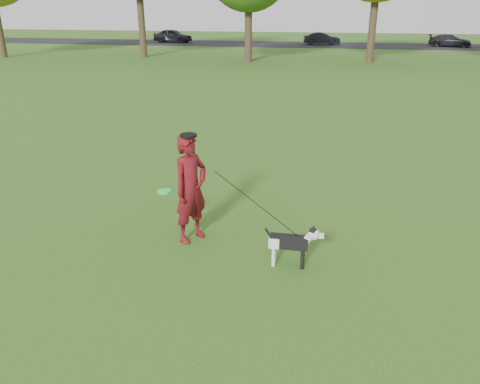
% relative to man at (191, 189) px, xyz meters
% --- Properties ---
extents(ground, '(120.00, 120.00, 0.00)m').
position_rel_man_xyz_m(ground, '(0.72, -0.14, -0.91)').
color(ground, '#285116').
rests_on(ground, ground).
extents(road, '(120.00, 7.00, 0.02)m').
position_rel_man_xyz_m(road, '(0.72, 39.86, -0.90)').
color(road, black).
rests_on(road, ground).
extents(man, '(0.71, 0.79, 1.82)m').
position_rel_man_xyz_m(man, '(0.00, 0.00, 0.00)').
color(man, '#550C0C').
rests_on(man, ground).
extents(dog, '(0.90, 0.18, 0.69)m').
position_rel_man_xyz_m(dog, '(1.73, -0.58, -0.49)').
color(dog, black).
rests_on(dog, ground).
extents(car_left, '(3.84, 1.70, 1.28)m').
position_rel_man_xyz_m(car_left, '(-13.26, 39.86, -0.25)').
color(car_left, black).
rests_on(car_left, road).
extents(car_mid, '(3.48, 1.60, 1.11)m').
position_rel_man_xyz_m(car_mid, '(1.29, 39.86, -0.33)').
color(car_mid, black).
rests_on(car_mid, road).
extents(car_right, '(3.87, 2.18, 1.06)m').
position_rel_man_xyz_m(car_right, '(12.66, 39.86, -0.36)').
color(car_right, black).
rests_on(car_right, road).
extents(man_held_items, '(2.41, 0.71, 1.36)m').
position_rel_man_xyz_m(man_held_items, '(1.13, -0.32, -0.04)').
color(man_held_items, '#20FF4C').
rests_on(man_held_items, ground).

